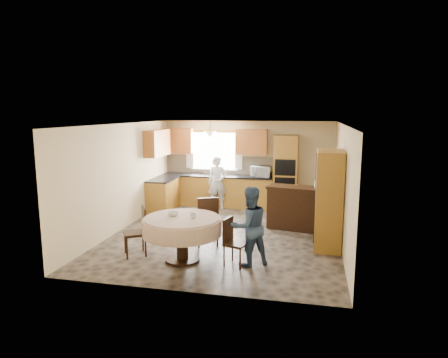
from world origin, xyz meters
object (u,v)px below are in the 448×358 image
at_px(chair_left, 139,229).
at_px(oven_tower, 286,173).
at_px(cupboard, 328,199).
at_px(chair_right, 233,239).
at_px(chair_back, 207,219).
at_px(dining_table, 182,227).
at_px(person_sink, 217,183).
at_px(person_dining, 250,226).
at_px(sideboard, 296,209).

bearing_deg(chair_left, oven_tower, 117.53).
height_order(cupboard, chair_right, cupboard).
bearing_deg(chair_back, chair_left, 11.34).
relative_size(dining_table, person_sink, 0.96).
height_order(cupboard, person_dining, cupboard).
relative_size(chair_left, person_sink, 0.62).
bearing_deg(person_dining, chair_right, -23.83).
height_order(dining_table, chair_right, chair_right).
bearing_deg(oven_tower, cupboard, -70.54).
relative_size(oven_tower, chair_back, 2.02).
xyz_separation_m(chair_right, person_dining, (0.30, 0.06, 0.25)).
bearing_deg(chair_back, dining_table, 52.35).
distance_m(oven_tower, person_dining, 4.40).
bearing_deg(chair_right, dining_table, 107.14).
bearing_deg(sideboard, chair_right, -101.22).
bearing_deg(sideboard, chair_left, -129.54).
bearing_deg(chair_back, person_dining, 116.92).
bearing_deg(cupboard, person_sink, 138.33).
distance_m(cupboard, chair_back, 2.52).
relative_size(cupboard, person_sink, 1.31).
height_order(sideboard, chair_right, sideboard).
relative_size(cupboard, chair_right, 2.29).
bearing_deg(dining_table, sideboard, 51.87).
xyz_separation_m(sideboard, chair_right, (-1.03, -2.53, 0.00)).
relative_size(oven_tower, sideboard, 1.57).
bearing_deg(chair_right, cupboard, -33.93).
distance_m(oven_tower, chair_left, 5.04).
bearing_deg(sideboard, cupboard, -47.51).
bearing_deg(dining_table, person_sink, 94.05).
xyz_separation_m(oven_tower, dining_table, (-1.61, -4.44, -0.41)).
bearing_deg(oven_tower, chair_right, -98.31).
xyz_separation_m(sideboard, person_dining, (-0.73, -2.47, 0.25)).
height_order(oven_tower, dining_table, oven_tower).
height_order(oven_tower, cupboard, oven_tower).
distance_m(dining_table, chair_right, 0.98).
relative_size(sideboard, chair_back, 1.28).
distance_m(chair_back, chair_right, 1.17).
bearing_deg(person_sink, chair_right, -92.86).
distance_m(dining_table, chair_back, 0.95).
distance_m(sideboard, chair_left, 3.78).
bearing_deg(dining_table, chair_back, 75.29).
bearing_deg(chair_back, person_sink, -103.37).
bearing_deg(chair_back, sideboard, -160.23).
bearing_deg(dining_table, chair_right, 0.31).
height_order(sideboard, person_sink, person_sink).
height_order(oven_tower, person_sink, oven_tower).
bearing_deg(cupboard, chair_right, -140.76).
xyz_separation_m(oven_tower, person_sink, (-1.89, -0.39, -0.30)).
relative_size(dining_table, chair_back, 1.40).
distance_m(chair_back, person_sink, 3.18).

